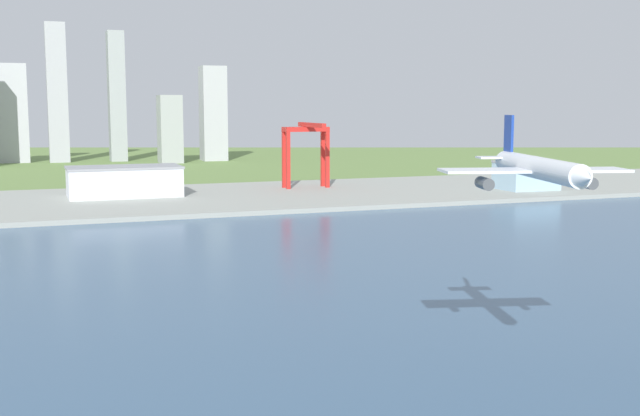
# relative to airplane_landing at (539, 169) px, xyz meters

# --- Properties ---
(ground_plane) EXTENTS (2400.00, 2400.00, 0.00)m
(ground_plane) POSITION_rel_airplane_landing_xyz_m (-8.66, 126.95, -41.53)
(ground_plane) COLOR olive
(water_bay) EXTENTS (840.00, 360.00, 0.15)m
(water_bay) POSITION_rel_airplane_landing_xyz_m (-8.66, 66.95, -41.46)
(water_bay) COLOR #385675
(water_bay) RESTS_ON ground
(industrial_pier) EXTENTS (840.00, 140.00, 2.50)m
(industrial_pier) POSITION_rel_airplane_landing_xyz_m (-8.66, 316.95, -40.28)
(industrial_pier) COLOR #959990
(industrial_pier) RESTS_ON ground
(airplane_landing) EXTENTS (34.40, 40.60, 12.89)m
(airplane_landing) POSITION_rel_airplane_landing_xyz_m (0.00, 0.00, 0.00)
(airplane_landing) COLOR silver
(port_crane_red) EXTENTS (27.63, 42.12, 39.72)m
(port_crane_red) POSITION_rel_airplane_landing_xyz_m (77.01, 339.56, -10.07)
(port_crane_red) COLOR red
(port_crane_red) RESTS_ON industrial_pier
(warehouse_main) EXTENTS (61.51, 31.40, 16.72)m
(warehouse_main) POSITION_rel_airplane_landing_xyz_m (-32.75, 331.77, -30.65)
(warehouse_main) COLOR silver
(warehouse_main) RESTS_ON industrial_pier
(warehouse_annex) EXTENTS (32.41, 26.28, 16.96)m
(warehouse_annex) POSITION_rel_airplane_landing_xyz_m (197.44, 285.72, -30.53)
(warehouse_annex) COLOR #99BCD1
(warehouse_annex) RESTS_ON industrial_pier
(distant_skyline) EXTENTS (279.72, 70.03, 127.48)m
(distant_skyline) POSITION_rel_airplane_landing_xyz_m (-42.14, 645.78, 5.62)
(distant_skyline) COLOR #A2A2A3
(distant_skyline) RESTS_ON ground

